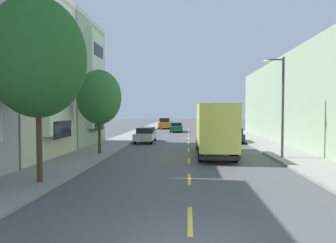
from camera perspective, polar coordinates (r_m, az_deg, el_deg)
ground_plane at (r=36.28m, az=4.12°, el=-2.90°), size 160.00×160.00×0.00m
sidewalk_left at (r=34.99m, az=-7.59°, el=-2.99°), size 3.20×120.00×0.14m
sidewalk_right at (r=35.02m, az=15.84°, el=-3.04°), size 3.20×120.00×0.14m
lane_centerline_dashes at (r=30.80m, az=4.14°, el=-3.79°), size 0.14×47.20×0.01m
townhouse_third_sage at (r=28.99m, az=-24.76°, el=6.60°), size 11.30×7.38×11.46m
street_tree_nearest at (r=13.44m, az=-24.68°, el=11.55°), size 4.02×4.02×7.82m
street_tree_second at (r=20.90m, az=-13.67°, el=4.77°), size 3.15×3.15×5.97m
street_lamp at (r=19.92m, az=21.65°, el=4.18°), size 1.35×0.28×6.52m
delivery_box_truck at (r=20.03m, az=9.37°, el=-1.20°), size 2.43×7.50×3.63m
parked_suv_orange at (r=51.01m, az=-0.63°, el=-0.34°), size 1.96×4.80×1.93m
parked_wagon_silver at (r=28.98m, az=-4.52°, el=-2.57°), size 1.90×4.73×1.50m
parked_suv_teal at (r=36.86m, az=11.12°, el=-1.32°), size 2.04×4.84×1.93m
parked_suv_white at (r=59.54m, az=8.27°, el=-0.02°), size 1.97×4.81×1.93m
parked_suv_red at (r=52.51m, az=8.80°, el=-0.30°), size 1.95×4.80×1.93m
parked_wagon_navy at (r=29.51m, az=12.77°, el=-2.53°), size 1.92×4.74×1.50m
moving_forest_sedan at (r=43.13m, az=1.72°, el=-1.11°), size 1.80×4.50×1.43m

